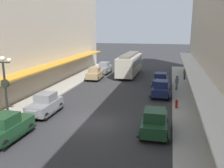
# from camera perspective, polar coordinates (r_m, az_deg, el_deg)

# --- Properties ---
(ground_plane) EXTENTS (200.00, 200.00, 0.00)m
(ground_plane) POSITION_cam_1_polar(r_m,az_deg,el_deg) (19.45, -4.17, -9.08)
(ground_plane) COLOR #2D2D30
(sidewalk_left) EXTENTS (3.00, 60.00, 0.15)m
(sidewalk_left) POSITION_cam_1_polar(r_m,az_deg,el_deg) (22.73, -22.64, -6.57)
(sidewalk_left) COLOR #A8A59E
(sidewalk_left) RESTS_ON ground
(sidewalk_right) EXTENTS (3.00, 60.00, 0.15)m
(sidewalk_right) POSITION_cam_1_polar(r_m,az_deg,el_deg) (18.71, 18.68, -10.44)
(sidewalk_right) COLOR #A8A59E
(sidewalk_right) RESTS_ON ground
(parked_car_0) EXTENTS (2.17, 4.27, 1.84)m
(parked_car_0) POSITION_cam_1_polar(r_m,az_deg,el_deg) (21.72, -15.51, -4.50)
(parked_car_0) COLOR slate
(parked_car_0) RESTS_ON ground
(parked_car_1) EXTENTS (2.31, 4.32, 1.84)m
(parked_car_1) POSITION_cam_1_polar(r_m,az_deg,el_deg) (35.07, -4.06, 2.54)
(parked_car_1) COLOR #997F5B
(parked_car_1) RESTS_ON ground
(parked_car_2) EXTENTS (2.21, 4.29, 1.84)m
(parked_car_2) POSITION_cam_1_polar(r_m,az_deg,el_deg) (17.47, 9.99, -8.55)
(parked_car_2) COLOR #193D23
(parked_car_2) RESTS_ON ground
(parked_car_3) EXTENTS (2.24, 4.30, 1.84)m
(parked_car_3) POSITION_cam_1_polar(r_m,az_deg,el_deg) (39.80, -1.89, 3.82)
(parked_car_3) COLOR slate
(parked_car_3) RESTS_ON ground
(parked_car_4) EXTENTS (2.21, 4.29, 1.84)m
(parked_car_4) POSITION_cam_1_polar(r_m,az_deg,el_deg) (31.25, 11.34, 1.02)
(parked_car_4) COLOR #19234C
(parked_car_4) RESTS_ON ground
(parked_car_5) EXTENTS (2.22, 4.29, 1.84)m
(parked_car_5) POSITION_cam_1_polar(r_m,az_deg,el_deg) (17.76, -23.47, -9.11)
(parked_car_5) COLOR #193D23
(parked_car_5) RESTS_ON ground
(parked_car_6) EXTENTS (2.30, 4.32, 1.84)m
(parked_car_6) POSITION_cam_1_polar(r_m,az_deg,el_deg) (26.81, 11.48, -0.97)
(parked_car_6) COLOR #19234C
(parked_car_6) RESTS_ON ground
(streetcar) EXTENTS (2.70, 9.65, 3.46)m
(streetcar) POSITION_cam_1_polar(r_m,az_deg,el_deg) (38.10, 4.19, 4.84)
(streetcar) COLOR #ADA899
(streetcar) RESTS_ON ground
(lamp_post_with_clock) EXTENTS (1.42, 0.44, 5.16)m
(lamp_post_with_clock) POSITION_cam_1_polar(r_m,az_deg,el_deg) (19.93, -23.78, -0.62)
(lamp_post_with_clock) COLOR black
(lamp_post_with_clock) RESTS_ON sidewalk_left
(fire_hydrant) EXTENTS (0.24, 0.24, 0.82)m
(fire_hydrant) POSITION_cam_1_polar(r_m,az_deg,el_deg) (22.98, 14.92, -4.50)
(fire_hydrant) COLOR #B21E19
(fire_hydrant) RESTS_ON sidewalk_right
(pedestrian_0) EXTENTS (0.36, 0.28, 1.67)m
(pedestrian_0) POSITION_cam_1_polar(r_m,az_deg,el_deg) (35.93, 16.71, 2.38)
(pedestrian_0) COLOR #2D2D33
(pedestrian_0) RESTS_ON sidewalk_right
(pedestrian_1) EXTENTS (0.36, 0.28, 1.67)m
(pedestrian_1) POSITION_cam_1_polar(r_m,az_deg,el_deg) (29.45, 14.96, 0.24)
(pedestrian_1) COLOR slate
(pedestrian_1) RESTS_ON sidewalk_right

